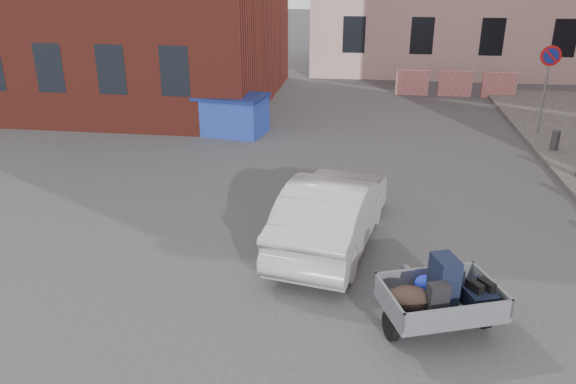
# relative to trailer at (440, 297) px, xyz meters

# --- Properties ---
(ground) EXTENTS (120.00, 120.00, 0.00)m
(ground) POSITION_rel_trailer_xyz_m (-1.88, 1.13, -0.61)
(ground) COLOR #38383A
(ground) RESTS_ON ground
(no_parking_sign) EXTENTS (0.60, 0.09, 2.65)m
(no_parking_sign) POSITION_rel_trailer_xyz_m (4.12, 10.62, 1.41)
(no_parking_sign) COLOR gray
(no_parking_sign) RESTS_ON sidewalk
(barriers) EXTENTS (4.70, 0.18, 1.00)m
(barriers) POSITION_rel_trailer_xyz_m (2.32, 16.13, -0.11)
(barriers) COLOR red
(barriers) RESTS_ON ground
(trailer) EXTENTS (1.88, 1.98, 1.20)m
(trailer) POSITION_rel_trailer_xyz_m (0.00, 0.00, 0.00)
(trailer) COLOR black
(trailer) RESTS_ON ground
(dumpster) EXTENTS (3.12, 1.98, 1.22)m
(dumpster) POSITION_rel_trailer_xyz_m (-5.72, 9.76, 0.00)
(dumpster) COLOR #21399F
(dumpster) RESTS_ON ground
(silver_car) EXTENTS (2.15, 4.34, 1.37)m
(silver_car) POSITION_rel_trailer_xyz_m (-1.71, 2.59, 0.08)
(silver_car) COLOR #A0A3A7
(silver_car) RESTS_ON ground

